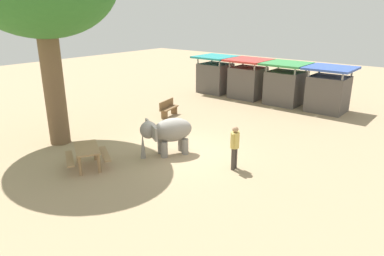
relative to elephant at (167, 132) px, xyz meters
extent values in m
plane|color=tan|center=(0.23, 0.44, -0.94)|extent=(60.00, 60.00, 0.00)
cylinder|color=gray|center=(0.09, -0.29, -0.63)|extent=(0.27, 0.27, 0.63)
cylinder|color=gray|center=(-0.29, -0.08, -0.63)|extent=(0.27, 0.27, 0.63)
cylinder|color=gray|center=(0.51, 0.47, -0.63)|extent=(0.27, 0.27, 0.63)
cylinder|color=gray|center=(0.12, 0.68, -0.63)|extent=(0.27, 0.27, 0.63)
ellipsoid|color=gray|center=(0.11, 0.19, 0.06)|extent=(1.46, 1.76, 0.94)
sphere|color=gray|center=(-0.36, -0.66, 0.18)|extent=(0.67, 0.67, 0.67)
cone|color=gray|center=(-0.48, -0.88, -0.42)|extent=(0.21, 0.21, 1.06)
cube|color=gray|center=(0.08, -0.78, 0.18)|extent=(0.52, 0.34, 0.50)
cube|color=gray|center=(-0.70, -0.35, 0.18)|extent=(0.52, 0.34, 0.50)
cylinder|color=#3F3833|center=(2.79, 0.44, -0.53)|extent=(0.14, 0.14, 0.82)
cylinder|color=#3F3833|center=(2.77, 0.61, -0.53)|extent=(0.14, 0.14, 0.82)
cylinder|color=tan|center=(2.78, 0.52, 0.17)|extent=(0.32, 0.32, 0.58)
sphere|color=tan|center=(2.78, 0.52, 0.57)|extent=(0.22, 0.22, 0.22)
cylinder|color=tan|center=(2.80, 0.32, 0.18)|extent=(0.09, 0.09, 0.55)
cylinder|color=tan|center=(2.75, 0.73, 0.18)|extent=(0.09, 0.09, 0.55)
cylinder|color=brown|center=(-4.54, -1.97, 1.50)|extent=(0.84, 0.84, 4.90)
cube|color=brown|center=(-3.58, 3.95, -0.49)|extent=(0.70, 1.45, 0.06)
cube|color=brown|center=(-3.74, 3.92, -0.26)|extent=(0.37, 1.38, 0.40)
cube|color=brown|center=(-3.70, 4.47, -0.73)|extent=(0.37, 0.16, 0.42)
cube|color=brown|center=(-3.46, 3.44, -0.73)|extent=(0.37, 0.16, 0.42)
cube|color=#9E7A51|center=(-1.41, -2.74, -0.19)|extent=(1.70, 1.43, 0.06)
cylinder|color=#9E7A51|center=(-0.73, -2.75, -0.58)|extent=(0.10, 0.10, 0.72)
cylinder|color=#9E7A51|center=(-1.04, -3.31, -0.58)|extent=(0.10, 0.10, 0.72)
cylinder|color=#9E7A51|center=(-1.78, -2.17, -0.58)|extent=(0.10, 0.10, 0.72)
cylinder|color=#9E7A51|center=(-2.09, -2.73, -0.58)|extent=(0.10, 0.10, 0.72)
cube|color=#9E7A51|center=(-1.11, -2.20, -0.50)|extent=(1.43, 0.94, 0.05)
cube|color=#9E7A51|center=(-1.71, -3.28, -0.50)|extent=(1.43, 0.94, 0.05)
cube|color=#59514C|center=(-5.14, 10.36, 0.06)|extent=(2.00, 1.80, 2.00)
cube|color=teal|center=(-5.14, 10.36, 1.52)|extent=(2.50, 2.50, 0.12)
cylinder|color=gray|center=(-4.24, 11.17, 0.26)|extent=(0.10, 0.10, 2.40)
cylinder|color=gray|center=(-4.24, 9.55, 0.26)|extent=(0.10, 0.10, 2.40)
cylinder|color=gray|center=(-6.04, 11.17, 0.26)|extent=(0.10, 0.10, 2.40)
cylinder|color=gray|center=(-6.04, 9.55, 0.26)|extent=(0.10, 0.10, 2.40)
cube|color=#59514C|center=(-2.54, 10.36, 0.06)|extent=(2.00, 1.80, 2.00)
cube|color=#C63833|center=(-2.54, 10.36, 1.52)|extent=(2.50, 2.50, 0.12)
cylinder|color=gray|center=(-1.64, 11.17, 0.26)|extent=(0.10, 0.10, 2.40)
cylinder|color=gray|center=(-1.64, 9.55, 0.26)|extent=(0.10, 0.10, 2.40)
cylinder|color=gray|center=(-3.44, 11.17, 0.26)|extent=(0.10, 0.10, 2.40)
cylinder|color=gray|center=(-3.44, 9.55, 0.26)|extent=(0.10, 0.10, 2.40)
cube|color=#59514C|center=(0.06, 10.36, 0.06)|extent=(2.00, 1.80, 2.00)
cube|color=#388C47|center=(0.06, 10.36, 1.52)|extent=(2.50, 2.50, 0.12)
cylinder|color=gray|center=(0.96, 11.17, 0.26)|extent=(0.10, 0.10, 2.40)
cylinder|color=gray|center=(0.96, 9.55, 0.26)|extent=(0.10, 0.10, 2.40)
cylinder|color=gray|center=(-0.84, 11.17, 0.26)|extent=(0.10, 0.10, 2.40)
cylinder|color=gray|center=(-0.84, 9.55, 0.26)|extent=(0.10, 0.10, 2.40)
cube|color=#59514C|center=(2.66, 10.36, 0.06)|extent=(2.00, 1.80, 2.00)
cube|color=#3856B2|center=(2.66, 10.36, 1.52)|extent=(2.50, 2.50, 0.12)
cylinder|color=gray|center=(3.56, 11.17, 0.26)|extent=(0.10, 0.10, 2.40)
cylinder|color=gray|center=(3.56, 9.55, 0.26)|extent=(0.10, 0.10, 2.40)
cylinder|color=gray|center=(1.76, 11.17, 0.26)|extent=(0.10, 0.10, 2.40)
cylinder|color=gray|center=(1.76, 9.55, 0.26)|extent=(0.10, 0.10, 2.40)
camera|label=1|loc=(8.92, -9.38, 4.49)|focal=32.71mm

